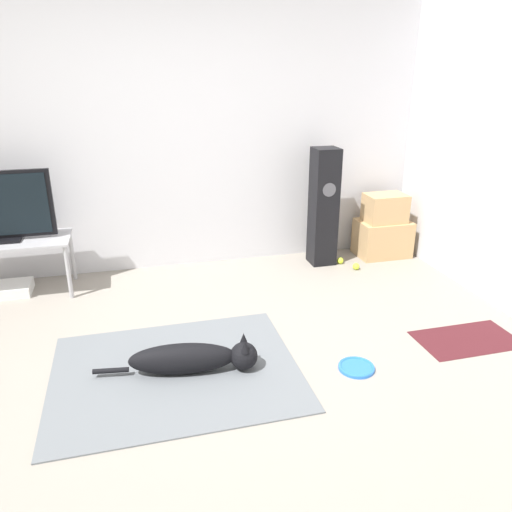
{
  "coord_description": "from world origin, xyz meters",
  "views": [
    {
      "loc": [
        -0.27,
        -2.6,
        1.87
      ],
      "look_at": [
        0.66,
        0.97,
        0.45
      ],
      "focal_mm": 35.0,
      "sensor_mm": 36.0,
      "label": 1
    }
  ],
  "objects_px": {
    "dog": "(195,358)",
    "frisbee": "(356,367)",
    "cardboard_box_lower": "(382,238)",
    "game_console": "(12,289)",
    "cardboard_box_upper": "(385,208)",
    "floor_speaker": "(323,207)",
    "tennis_ball_by_boxes": "(356,266)",
    "tennis_ball_near_speaker": "(340,261)",
    "tv_stand": "(3,247)"
  },
  "relations": [
    {
      "from": "frisbee",
      "to": "tennis_ball_near_speaker",
      "type": "xyz_separation_m",
      "value": [
        0.65,
        1.75,
        0.02
      ]
    },
    {
      "from": "tv_stand",
      "to": "tennis_ball_by_boxes",
      "type": "height_order",
      "value": "tv_stand"
    },
    {
      "from": "dog",
      "to": "tennis_ball_by_boxes",
      "type": "xyz_separation_m",
      "value": [
        1.76,
        1.34,
        -0.08
      ]
    },
    {
      "from": "frisbee",
      "to": "cardboard_box_upper",
      "type": "height_order",
      "value": "cardboard_box_upper"
    },
    {
      "from": "cardboard_box_lower",
      "to": "cardboard_box_upper",
      "type": "xyz_separation_m",
      "value": [
        -0.01,
        -0.02,
        0.33
      ]
    },
    {
      "from": "tv_stand",
      "to": "game_console",
      "type": "relative_size",
      "value": 3.31
    },
    {
      "from": "floor_speaker",
      "to": "cardboard_box_lower",
      "type": "bearing_deg",
      "value": 2.97
    },
    {
      "from": "tennis_ball_by_boxes",
      "to": "game_console",
      "type": "distance_m",
      "value": 3.15
    },
    {
      "from": "floor_speaker",
      "to": "tennis_ball_by_boxes",
      "type": "height_order",
      "value": "floor_speaker"
    },
    {
      "from": "frisbee",
      "to": "cardboard_box_lower",
      "type": "xyz_separation_m",
      "value": [
        1.17,
        1.87,
        0.17
      ]
    },
    {
      "from": "dog",
      "to": "tennis_ball_by_boxes",
      "type": "bearing_deg",
      "value": 37.23
    },
    {
      "from": "cardboard_box_upper",
      "to": "frisbee",
      "type": "bearing_deg",
      "value": -121.92
    },
    {
      "from": "tennis_ball_near_speaker",
      "to": "cardboard_box_lower",
      "type": "bearing_deg",
      "value": 13.59
    },
    {
      "from": "cardboard_box_lower",
      "to": "tennis_ball_by_boxes",
      "type": "relative_size",
      "value": 7.98
    },
    {
      "from": "dog",
      "to": "floor_speaker",
      "type": "distance_m",
      "value": 2.25
    },
    {
      "from": "frisbee",
      "to": "tv_stand",
      "type": "xyz_separation_m",
      "value": [
        -2.41,
        1.82,
        0.42
      ]
    },
    {
      "from": "tennis_ball_by_boxes",
      "to": "dog",
      "type": "bearing_deg",
      "value": -142.77
    },
    {
      "from": "dog",
      "to": "game_console",
      "type": "xyz_separation_m",
      "value": [
        -1.37,
        1.6,
        -0.07
      ]
    },
    {
      "from": "cardboard_box_lower",
      "to": "frisbee",
      "type": "bearing_deg",
      "value": -121.93
    },
    {
      "from": "cardboard_box_upper",
      "to": "tv_stand",
      "type": "distance_m",
      "value": 3.56
    },
    {
      "from": "dog",
      "to": "frisbee",
      "type": "height_order",
      "value": "dog"
    },
    {
      "from": "frisbee",
      "to": "tennis_ball_by_boxes",
      "type": "xyz_separation_m",
      "value": [
        0.74,
        1.57,
        0.02
      ]
    },
    {
      "from": "frisbee",
      "to": "cardboard_box_upper",
      "type": "distance_m",
      "value": 2.24
    },
    {
      "from": "floor_speaker",
      "to": "tv_stand",
      "type": "xyz_separation_m",
      "value": [
        -2.88,
        -0.02,
        -0.14
      ]
    },
    {
      "from": "cardboard_box_lower",
      "to": "game_console",
      "type": "height_order",
      "value": "cardboard_box_lower"
    },
    {
      "from": "dog",
      "to": "game_console",
      "type": "distance_m",
      "value": 2.11
    },
    {
      "from": "cardboard_box_lower",
      "to": "cardboard_box_upper",
      "type": "bearing_deg",
      "value": -123.35
    },
    {
      "from": "game_console",
      "to": "tennis_ball_near_speaker",
      "type": "bearing_deg",
      "value": -1.43
    },
    {
      "from": "frisbee",
      "to": "game_console",
      "type": "relative_size",
      "value": 0.72
    },
    {
      "from": "tennis_ball_by_boxes",
      "to": "tennis_ball_near_speaker",
      "type": "height_order",
      "value": "same"
    },
    {
      "from": "floor_speaker",
      "to": "tennis_ball_by_boxes",
      "type": "relative_size",
      "value": 17.35
    },
    {
      "from": "tv_stand",
      "to": "game_console",
      "type": "distance_m",
      "value": 0.39
    },
    {
      "from": "tv_stand",
      "to": "game_console",
      "type": "xyz_separation_m",
      "value": [
        0.0,
        0.01,
        -0.39
      ]
    },
    {
      "from": "tv_stand",
      "to": "tennis_ball_by_boxes",
      "type": "relative_size",
      "value": 16.46
    },
    {
      "from": "cardboard_box_lower",
      "to": "floor_speaker",
      "type": "distance_m",
      "value": 0.79
    },
    {
      "from": "cardboard_box_upper",
      "to": "tennis_ball_near_speaker",
      "type": "bearing_deg",
      "value": -168.16
    },
    {
      "from": "cardboard_box_upper",
      "to": "tennis_ball_by_boxes",
      "type": "height_order",
      "value": "cardboard_box_upper"
    },
    {
      "from": "floor_speaker",
      "to": "tennis_ball_by_boxes",
      "type": "xyz_separation_m",
      "value": [
        0.26,
        -0.27,
        -0.54
      ]
    },
    {
      "from": "floor_speaker",
      "to": "tennis_ball_near_speaker",
      "type": "bearing_deg",
      "value": -27.49
    },
    {
      "from": "floor_speaker",
      "to": "cardboard_box_upper",
      "type": "bearing_deg",
      "value": 1.39
    },
    {
      "from": "cardboard_box_upper",
      "to": "game_console",
      "type": "bearing_deg",
      "value": -179.53
    },
    {
      "from": "frisbee",
      "to": "cardboard_box_lower",
      "type": "bearing_deg",
      "value": 58.07
    },
    {
      "from": "floor_speaker",
      "to": "tv_stand",
      "type": "bearing_deg",
      "value": -179.6
    },
    {
      "from": "cardboard_box_lower",
      "to": "game_console",
      "type": "xyz_separation_m",
      "value": [
        -3.57,
        -0.05,
        -0.14
      ]
    },
    {
      "from": "tennis_ball_near_speaker",
      "to": "frisbee",
      "type": "bearing_deg",
      "value": -110.4
    },
    {
      "from": "tennis_ball_by_boxes",
      "to": "game_console",
      "type": "height_order",
      "value": "game_console"
    },
    {
      "from": "dog",
      "to": "game_console",
      "type": "height_order",
      "value": "dog"
    },
    {
      "from": "dog",
      "to": "tennis_ball_by_boxes",
      "type": "relative_size",
      "value": 15.78
    },
    {
      "from": "cardboard_box_lower",
      "to": "tennis_ball_near_speaker",
      "type": "distance_m",
      "value": 0.55
    },
    {
      "from": "cardboard_box_lower",
      "to": "floor_speaker",
      "type": "bearing_deg",
      "value": -177.03
    }
  ]
}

